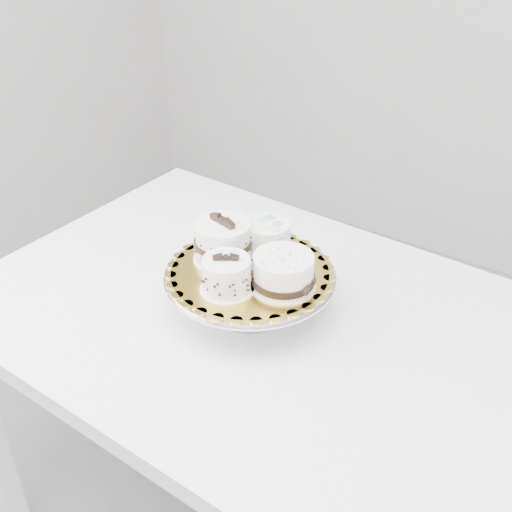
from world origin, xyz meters
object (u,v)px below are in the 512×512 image
Objects in this scene: cake_dots at (268,238)px; cake_ribbon at (284,273)px; table at (269,344)px; cake_swirl at (227,276)px; cake_banded at (223,243)px; cake_board at (250,272)px; cake_stand at (250,285)px.

cake_ribbon is at bearing -27.11° from cake_dots.
cake_dots is (-0.05, 0.07, 0.21)m from table.
table is at bearing 29.81° from cake_swirl.
cake_banded is (-0.11, 0.00, 0.21)m from table.
cake_ribbon is (0.09, -0.08, -0.00)m from cake_dots.
cake_dots is at bearing 59.51° from cake_swirl.
table is 4.04× the size of cake_board.
cake_ribbon reaches higher than cake_board.
cake_board is at bearing -167.83° from table.
cake_banded reaches higher than cake_stand.
cake_banded is at bearing 173.85° from cake_stand.
cake_stand is at bearing 55.84° from cake_swirl.
table is 0.21m from cake_ribbon.
cake_swirl is at bearing -71.27° from cake_dots.
cake_ribbon reaches higher than table.
cake_dots is 0.85× the size of cake_ribbon.
cake_stand is at bearing 167.00° from cake_ribbon.
cake_dots is (0.06, 0.07, -0.00)m from cake_banded.
cake_swirl is at bearing -90.38° from cake_stand.
table is 11.02× the size of cake_dots.
table is at bearing 10.38° from cake_board.
cake_board is 2.35× the size of cake_banded.
table is 0.22m from cake_swirl.
cake_stand is 0.03m from cake_board.
cake_banded is at bearing -115.78° from cake_dots.
cake_board is (0.00, -0.00, 0.03)m from cake_stand.
cake_stand is 2.70× the size of cake_swirl.
cake_board is 0.08m from cake_dots.
cake_board is at bearing 6.93° from cake_banded.
cake_dots is at bearing 129.03° from cake_ribbon.
cake_board is at bearing 55.84° from cake_swirl.
cake_banded is at bearing 96.10° from cake_swirl.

